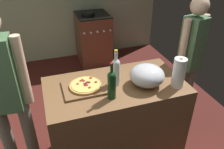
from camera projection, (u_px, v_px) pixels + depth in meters
ground_plane at (81, 103)px, 3.36m from camera, size 3.85×3.78×0.02m
counter at (115, 122)px, 2.33m from camera, size 1.28×0.69×0.93m
cutting_board at (86, 87)px, 2.03m from camera, size 0.40×0.32×0.02m
pizza at (85, 85)px, 2.02m from camera, size 0.28×0.28×0.03m
mixing_bowl at (147, 75)px, 2.04m from camera, size 0.32×0.32×0.19m
paper_towel_roll at (179, 73)px, 2.00m from camera, size 0.11×0.11×0.28m
wine_bottle_amber at (116, 70)px, 2.02m from camera, size 0.07×0.07×0.34m
wine_bottle_clear at (112, 84)px, 1.85m from camera, size 0.07×0.07×0.33m
stove at (93, 38)px, 4.28m from camera, size 0.57×0.64×0.96m
person_in_stripes at (6, 93)px, 1.87m from camera, size 0.40×0.22×1.69m
person_in_red at (189, 59)px, 2.57m from camera, size 0.35×0.24×1.60m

